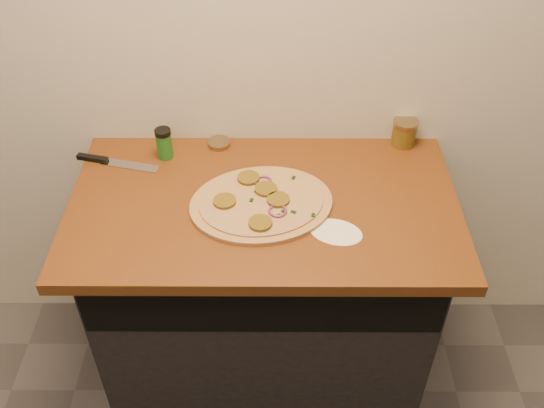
{
  "coord_description": "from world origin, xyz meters",
  "views": [
    {
      "loc": [
        0.03,
        0.01,
        2.12
      ],
      "look_at": [
        0.03,
        1.34,
        0.95
      ],
      "focal_mm": 40.0,
      "sensor_mm": 36.0,
      "label": 1
    }
  ],
  "objects_px": {
    "spice_shaker": "(164,143)",
    "chefs_knife": "(110,162)",
    "pizza": "(261,203)",
    "salsa_jar": "(404,132)"
  },
  "relations": [
    {
      "from": "pizza",
      "to": "salsa_jar",
      "type": "xyz_separation_m",
      "value": [
        0.48,
        0.32,
        0.04
      ]
    },
    {
      "from": "salsa_jar",
      "to": "spice_shaker",
      "type": "bearing_deg",
      "value": -174.48
    },
    {
      "from": "salsa_jar",
      "to": "spice_shaker",
      "type": "relative_size",
      "value": 0.86
    },
    {
      "from": "chefs_knife",
      "to": "spice_shaker",
      "type": "distance_m",
      "value": 0.19
    },
    {
      "from": "spice_shaker",
      "to": "chefs_knife",
      "type": "bearing_deg",
      "value": -168.72
    },
    {
      "from": "pizza",
      "to": "chefs_knife",
      "type": "relative_size",
      "value": 1.79
    },
    {
      "from": "salsa_jar",
      "to": "spice_shaker",
      "type": "height_order",
      "value": "spice_shaker"
    },
    {
      "from": "pizza",
      "to": "chefs_knife",
      "type": "bearing_deg",
      "value": 157.36
    },
    {
      "from": "salsa_jar",
      "to": "chefs_knife",
      "type": "bearing_deg",
      "value": -173.42
    },
    {
      "from": "pizza",
      "to": "spice_shaker",
      "type": "distance_m",
      "value": 0.41
    }
  ]
}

